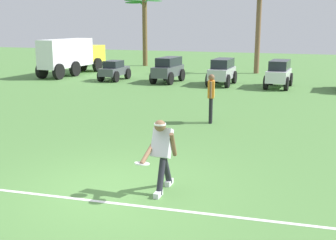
% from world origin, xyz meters
% --- Properties ---
extents(ground_plane, '(80.00, 80.00, 0.00)m').
position_xyz_m(ground_plane, '(0.00, 0.00, 0.00)').
color(ground_plane, '#528440').
extents(field_line_paint, '(21.58, 1.94, 0.01)m').
position_xyz_m(field_line_paint, '(0.00, -0.57, 0.00)').
color(field_line_paint, white).
rests_on(field_line_paint, ground_plane).
extents(frisbee_thrower, '(0.46, 1.10, 1.42)m').
position_xyz_m(frisbee_thrower, '(0.91, 0.22, 0.80)').
color(frisbee_thrower, '#23232D').
rests_on(frisbee_thrower, ground_plane).
extents(frisbee_in_flight, '(0.30, 0.30, 0.06)m').
position_xyz_m(frisbee_in_flight, '(0.72, -0.27, 0.70)').
color(frisbee_in_flight, white).
extents(teammate_near_sideline, '(0.26, 0.50, 1.56)m').
position_xyz_m(teammate_near_sideline, '(0.35, 6.07, 0.94)').
color(teammate_near_sideline, black).
rests_on(teammate_near_sideline, ground_plane).
extents(parked_car_slot_a, '(1.10, 2.21, 1.10)m').
position_xyz_m(parked_car_slot_a, '(-7.32, 14.39, 0.56)').
color(parked_car_slot_a, '#474C51').
rests_on(parked_car_slot_a, ground_plane).
extents(parked_car_slot_b, '(1.25, 2.44, 1.34)m').
position_xyz_m(parked_car_slot_b, '(-4.20, 14.63, 0.72)').
color(parked_car_slot_b, '#474C51').
rests_on(parked_car_slot_b, ground_plane).
extents(parked_car_slot_c, '(1.15, 2.41, 1.34)m').
position_xyz_m(parked_car_slot_c, '(-1.24, 14.63, 0.72)').
color(parked_car_slot_c, '#B7BABF').
rests_on(parked_car_slot_c, ground_plane).
extents(parked_car_slot_d, '(1.23, 2.43, 1.34)m').
position_xyz_m(parked_car_slot_d, '(1.61, 14.70, 0.72)').
color(parked_car_slot_d, silver).
rests_on(parked_car_slot_d, ground_plane).
extents(box_truck, '(1.52, 5.93, 2.20)m').
position_xyz_m(box_truck, '(-10.97, 15.84, 1.23)').
color(box_truck, yellow).
rests_on(box_truck, ground_plane).
extents(palm_tree_far_left, '(3.20, 2.84, 5.01)m').
position_xyz_m(palm_tree_far_left, '(-8.99, 22.73, 3.00)').
color(palm_tree_far_left, brown).
rests_on(palm_tree_far_left, ground_plane).
extents(palm_tree_left_of_centre, '(2.92, 3.38, 5.14)m').
position_xyz_m(palm_tree_left_of_centre, '(-0.33, 20.51, 3.23)').
color(palm_tree_left_of_centre, brown).
rests_on(palm_tree_left_of_centre, ground_plane).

